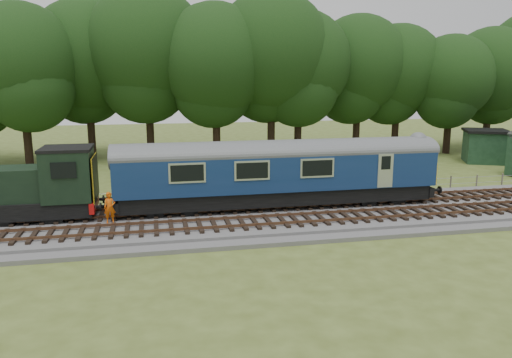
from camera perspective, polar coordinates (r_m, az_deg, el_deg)
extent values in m
plane|color=#495720|center=(28.19, 9.08, -4.19)|extent=(120.00, 120.00, 0.00)
cube|color=#4C4C4F|center=(28.14, 9.09, -3.84)|extent=(70.00, 7.00, 0.35)
cube|color=brown|center=(28.68, 8.63, -2.89)|extent=(66.50, 0.07, 0.14)
cube|color=brown|center=(29.98, 7.67, -2.23)|extent=(66.50, 0.07, 0.14)
cube|color=brown|center=(25.99, 10.94, -4.48)|extent=(66.50, 0.07, 0.14)
cube|color=brown|center=(27.27, 9.77, -3.68)|extent=(66.50, 0.07, 0.14)
cube|color=black|center=(28.34, 2.56, -1.76)|extent=(17.46, 2.52, 0.85)
cube|color=#0F2750|center=(28.04, 2.59, 1.08)|extent=(18.00, 2.80, 2.05)
cube|color=yellow|center=(31.57, 18.64, 0.97)|extent=(0.06, 2.74, 1.30)
cube|color=black|center=(30.41, 13.58, -1.54)|extent=(2.60, 2.00, 0.55)
cube|color=black|center=(27.54, -9.64, -2.73)|extent=(2.60, 2.00, 0.55)
cube|color=black|center=(28.49, -26.80, -3.04)|extent=(8.73, 2.39, 0.85)
cube|color=black|center=(27.48, -20.66, 0.50)|extent=(2.40, 2.55, 2.60)
cube|color=#B20E0D|center=(27.65, -18.01, -2.65)|extent=(0.25, 2.60, 0.55)
cube|color=yellow|center=(27.34, -17.90, 0.20)|extent=(0.06, 2.55, 2.30)
imported|color=#EA5A0C|center=(26.19, -16.37, -3.14)|extent=(0.61, 0.44, 1.58)
cube|color=#16311E|center=(49.74, 24.68, 3.32)|extent=(4.39, 4.39, 2.76)
cube|color=black|center=(49.57, 24.82, 5.02)|extent=(4.83, 4.83, 0.22)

